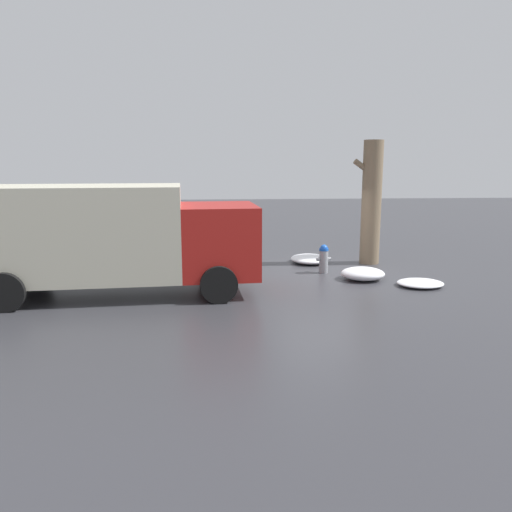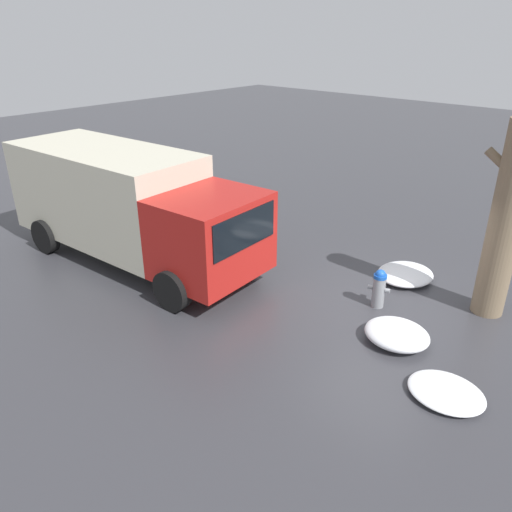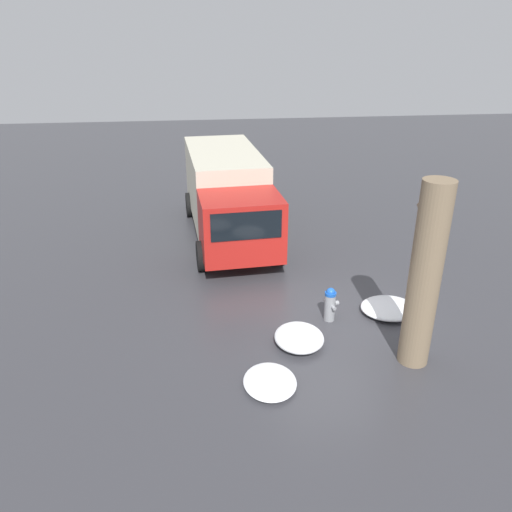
{
  "view_description": "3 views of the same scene",
  "coord_description": "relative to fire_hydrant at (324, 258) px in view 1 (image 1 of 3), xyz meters",
  "views": [
    {
      "loc": [
        3.17,
        14.51,
        3.31
      ],
      "look_at": [
        2.14,
        1.21,
        0.78
      ],
      "focal_mm": 35.0,
      "sensor_mm": 36.0,
      "label": 1
    },
    {
      "loc": [
        -4.23,
        8.63,
        5.52
      ],
      "look_at": [
        2.1,
        1.56,
        1.08
      ],
      "focal_mm": 35.0,
      "sensor_mm": 36.0,
      "label": 2
    },
    {
      "loc": [
        -10.17,
        3.07,
        6.49
      ],
      "look_at": [
        2.33,
        1.51,
        0.74
      ],
      "focal_mm": 35.0,
      "sensor_mm": 36.0,
      "label": 3
    }
  ],
  "objects": [
    {
      "name": "snow_pile_by_hydrant",
      "position": [
        -0.94,
        0.94,
        -0.27
      ],
      "size": [
        1.24,
        1.11,
        0.35
      ],
      "color": "white",
      "rests_on": "ground_plane"
    },
    {
      "name": "snow_pile_by_tree",
      "position": [
        -2.27,
        1.81,
        -0.36
      ],
      "size": [
        1.25,
        1.07,
        0.17
      ],
      "color": "white",
      "rests_on": "ground_plane"
    },
    {
      "name": "tree_trunk",
      "position": [
        -1.82,
        -1.35,
        1.56
      ],
      "size": [
        0.97,
        0.63,
        3.99
      ],
      "color": "#7F6B51",
      "rests_on": "ground_plane"
    },
    {
      "name": "fire_hydrant",
      "position": [
        0.0,
        0.0,
        0.0
      ],
      "size": [
        0.47,
        0.38,
        0.87
      ],
      "rotation": [
        0.0,
        0.0,
        4.99
      ],
      "color": "gray",
      "rests_on": "ground_plane"
    },
    {
      "name": "snow_pile_curbside",
      "position": [
        0.14,
        -1.56,
        -0.32
      ],
      "size": [
        1.25,
        1.39,
        0.26
      ],
      "color": "white",
      "rests_on": "ground_plane"
    },
    {
      "name": "ground_plane",
      "position": [
        -0.0,
        0.0,
        -0.45
      ],
      "size": [
        60.0,
        60.0,
        0.0
      ],
      "primitive_type": "plane",
      "color": "#38383D"
    },
    {
      "name": "delivery_truck",
      "position": [
        5.91,
        2.04,
        1.07
      ],
      "size": [
        7.27,
        2.96,
        2.74
      ],
      "rotation": [
        0.0,
        0.0,
        1.64
      ],
      "color": "red",
      "rests_on": "ground_plane"
    }
  ]
}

